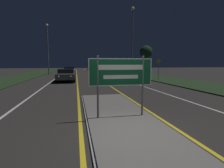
# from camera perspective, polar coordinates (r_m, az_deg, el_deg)

# --- Properties ---
(ground_plane) EXTENTS (160.00, 160.00, 0.00)m
(ground_plane) POSITION_cam_1_polar(r_m,az_deg,el_deg) (4.98, 7.20, -16.43)
(ground_plane) COLOR #282623
(median_island) EXTENTS (2.43, 9.01, 0.10)m
(median_island) POSITION_cam_1_polar(r_m,az_deg,el_deg) (6.28, 2.82, -11.04)
(median_island) COLOR #999993
(median_island) RESTS_ON ground_plane
(verge_left) EXTENTS (5.00, 100.00, 0.08)m
(verge_left) POSITION_cam_1_polar(r_m,az_deg,el_deg) (25.68, -29.76, 1.48)
(verge_left) COLOR #1E3319
(verge_left) RESTS_ON ground_plane
(verge_right) EXTENTS (5.00, 100.00, 0.08)m
(verge_right) POSITION_cam_1_polar(r_m,az_deg,el_deg) (26.77, 12.67, 2.36)
(verge_right) COLOR #1E3319
(verge_right) RESTS_ON ground_plane
(centre_line_yellow_left) EXTENTS (0.12, 70.00, 0.01)m
(centre_line_yellow_left) POSITION_cam_1_polar(r_m,az_deg,el_deg) (29.39, -11.44, 2.69)
(centre_line_yellow_left) COLOR gold
(centre_line_yellow_left) RESTS_ON ground_plane
(centre_line_yellow_right) EXTENTS (0.12, 70.00, 0.01)m
(centre_line_yellow_right) POSITION_cam_1_polar(r_m,az_deg,el_deg) (29.54, -5.97, 2.80)
(centre_line_yellow_right) COLOR gold
(centre_line_yellow_right) RESTS_ON ground_plane
(lane_line_white_left) EXTENTS (0.12, 70.00, 0.01)m
(lane_line_white_left) POSITION_cam_1_polar(r_m,az_deg,el_deg) (29.52, -16.88, 2.55)
(lane_line_white_left) COLOR silver
(lane_line_white_left) RESTS_ON ground_plane
(lane_line_white_right) EXTENTS (0.12, 70.00, 0.01)m
(lane_line_white_right) POSITION_cam_1_polar(r_m,az_deg,el_deg) (29.94, -0.64, 2.89)
(lane_line_white_right) COLOR silver
(lane_line_white_right) RESTS_ON ground_plane
(edge_line_white_left) EXTENTS (0.10, 70.00, 0.01)m
(edge_line_white_left) POSITION_cam_1_polar(r_m,az_deg,el_deg) (29.94, -22.61, 2.38)
(edge_line_white_left) COLOR silver
(edge_line_white_left) RESTS_ON ground_plane
(edge_line_white_right) EXTENTS (0.10, 70.00, 0.01)m
(edge_line_white_right) POSITION_cam_1_polar(r_m,az_deg,el_deg) (30.65, 4.88, 2.95)
(edge_line_white_right) COLOR silver
(edge_line_white_right) RESTS_ON ground_plane
(highway_sign) EXTENTS (2.21, 0.07, 2.13)m
(highway_sign) POSITION_cam_1_polar(r_m,az_deg,el_deg) (5.99, 2.91, 3.15)
(highway_sign) COLOR #56565B
(highway_sign) RESTS_ON median_island
(streetlight_left_far) EXTENTS (0.45, 0.45, 8.83)m
(streetlight_left_far) POSITION_cam_1_polar(r_m,az_deg,el_deg) (33.29, -20.26, 12.05)
(streetlight_left_far) COLOR #56565B
(streetlight_left_far) RESTS_ON ground_plane
(streetlight_right_near) EXTENTS (0.49, 0.49, 9.71)m
(streetlight_right_near) POSITION_cam_1_polar(r_m,az_deg,el_deg) (25.37, 6.68, 15.75)
(streetlight_right_near) COLOR #56565B
(streetlight_right_near) RESTS_ON ground_plane
(car_receding_0) EXTENTS (1.84, 4.06, 1.30)m
(car_receding_0) POSITION_cam_1_polar(r_m,az_deg,el_deg) (17.94, 0.99, 2.65)
(car_receding_0) COLOR #B7B7BC
(car_receding_0) RESTS_ON ground_plane
(car_receding_1) EXTENTS (1.90, 4.38, 1.48)m
(car_receding_1) POSITION_cam_1_polar(r_m,az_deg,el_deg) (28.99, 2.56, 4.29)
(car_receding_1) COLOR silver
(car_receding_1) RESTS_ON ground_plane
(car_receding_2) EXTENTS (1.87, 4.40, 1.35)m
(car_receding_2) POSITION_cam_1_polar(r_m,az_deg,el_deg) (40.35, -0.89, 4.87)
(car_receding_2) COLOR #B7B7BC
(car_receding_2) RESTS_ON ground_plane
(car_receding_3) EXTENTS (1.98, 4.63, 1.46)m
(car_receding_3) POSITION_cam_1_polar(r_m,az_deg,el_deg) (50.47, -6.70, 5.23)
(car_receding_3) COLOR black
(car_receding_3) RESTS_ON ground_plane
(car_approaching_0) EXTENTS (2.00, 4.85, 1.36)m
(car_approaching_0) POSITION_cam_1_polar(r_m,az_deg,el_deg) (20.04, -14.74, 2.96)
(car_approaching_0) COLOR #4C514C
(car_approaching_0) RESTS_ON ground_plane
(car_approaching_1) EXTENTS (2.00, 4.51, 1.47)m
(car_approaching_1) POSITION_cam_1_polar(r_m,az_deg,el_deg) (30.63, -13.73, 4.24)
(car_approaching_1) COLOR silver
(car_approaching_1) RESTS_ON ground_plane
(warning_sign) EXTENTS (0.60, 0.06, 2.49)m
(warning_sign) POSITION_cam_1_polar(r_m,az_deg,el_deg) (22.00, 14.94, 5.42)
(warning_sign) COLOR #56565B
(warning_sign) RESTS_ON verge_right
(roadside_palm_right) EXTENTS (2.10, 2.10, 4.88)m
(roadside_palm_right) POSITION_cam_1_polar(r_m,az_deg,el_deg) (29.91, 11.02, 10.17)
(roadside_palm_right) COLOR #4C3823
(roadside_palm_right) RESTS_ON verge_right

